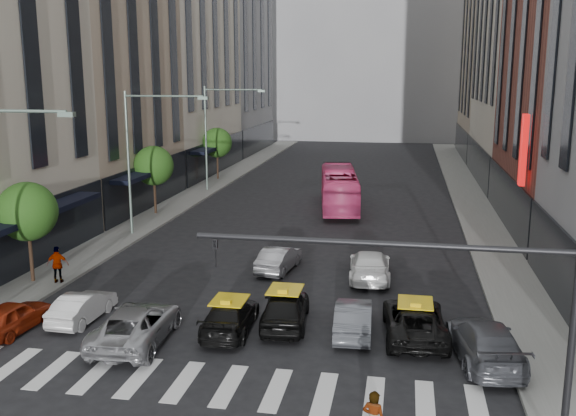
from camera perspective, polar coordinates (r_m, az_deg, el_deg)
The scene contains 27 objects.
ground at distance 21.15m, azimuth -8.03°, elevation -17.08°, with size 160.00×160.00×0.00m, color black.
sidewalk_left at distance 51.66m, azimuth -9.71°, elevation 0.40°, with size 3.00×96.00×0.15m, color slate.
sidewalk_right at distance 48.87m, azimuth 16.53°, elevation -0.58°, with size 3.00×96.00×0.15m, color slate.
building_left_b at distance 51.06m, azimuth -16.96°, elevation 13.40°, with size 8.00×16.00×24.00m, color tan.
building_left_d at distance 85.81m, azimuth -5.40°, elevation 15.03°, with size 8.00×18.00×30.00m, color gray.
building_right_d at distance 83.31m, azimuth 18.48°, elevation 13.90°, with size 8.00×18.00×28.00m, color tan.
building_far at distance 102.98m, azimuth 7.28°, elevation 16.13°, with size 30.00×10.00×36.00m, color gray.
tree_near at distance 33.46m, azimuth -22.17°, elevation -0.30°, with size 2.88×2.88×4.95m.
tree_mid at distance 47.49m, azimuth -11.85°, elevation 3.70°, with size 2.88×2.88×4.95m.
tree_far at distance 62.48m, azimuth -6.32°, elevation 5.79°, with size 2.88×2.88×4.95m.
streetlamp_mid at distance 41.05m, azimuth -12.85°, elevation 5.57°, with size 5.38×0.25×9.00m.
streetlamp_far at distance 56.05m, azimuth -6.40°, elevation 7.41°, with size 5.38×0.25×9.00m.
traffic_signal at distance 17.54m, azimuth 15.21°, elevation -7.61°, with size 10.10×0.20×6.00m.
liberty_sign at distance 38.30m, azimuth 20.21°, elevation 4.85°, with size 0.30×0.70×4.00m.
car_red at distance 28.29m, azimuth -23.33°, elevation -8.87°, with size 1.53×3.80×1.30m, color maroon.
car_white_front at distance 28.53m, azimuth -17.80°, elevation -8.34°, with size 1.31×3.76×1.24m, color silver.
car_silver at distance 25.74m, azimuth -13.34°, elevation -10.04°, with size 2.44×5.30×1.47m, color #95969A.
taxi_left at distance 26.20m, azimuth -5.19°, elevation -9.54°, with size 1.83×4.51×1.31m, color black.
taxi_center at distance 26.64m, azimuth -0.25°, elevation -8.86°, with size 1.81×4.50×1.53m, color black.
car_grey_mid at distance 26.02m, azimuth 5.83°, elevation -9.66°, with size 1.43×4.10×1.35m, color #484B51.
taxi_right at distance 26.04m, azimuth 11.20°, elevation -9.75°, with size 2.34×5.07×1.41m, color black.
car_grey_curb at distance 24.58m, azimuth 17.13°, elevation -11.28°, with size 2.11×5.19×1.51m, color #484A50.
car_row2_left at distance 33.79m, azimuth -0.82°, elevation -4.53°, with size 1.40×4.00×1.32m, color gray.
car_row2_right at distance 32.74m, azimuth 7.28°, elevation -5.06°, with size 2.01×4.95×1.44m, color white.
bus at distance 49.31m, azimuth 4.57°, elevation 1.71°, with size 2.57×10.99×3.06m, color #E94484.
rider at distance 17.87m, azimuth 7.67°, elevation -16.61°, with size 0.63×0.41×1.73m, color gray.
pedestrian_far at distance 33.34m, azimuth -19.79°, elevation -4.76°, with size 1.07×0.45×1.82m, color gray.
Camera 1 is at (6.08, -17.51, 10.20)m, focal length 40.00 mm.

